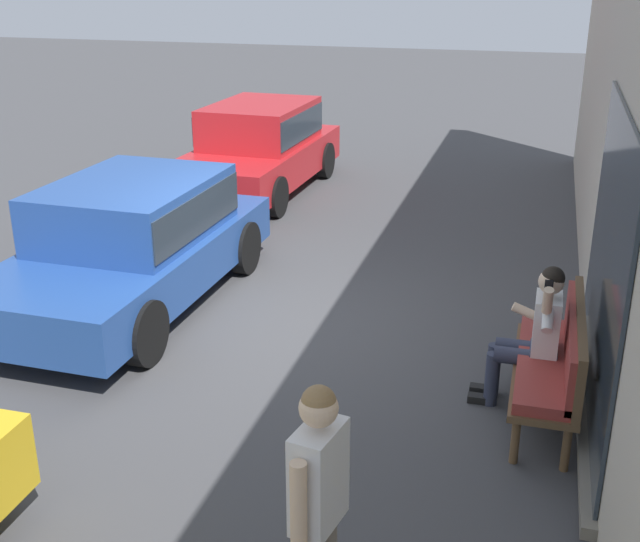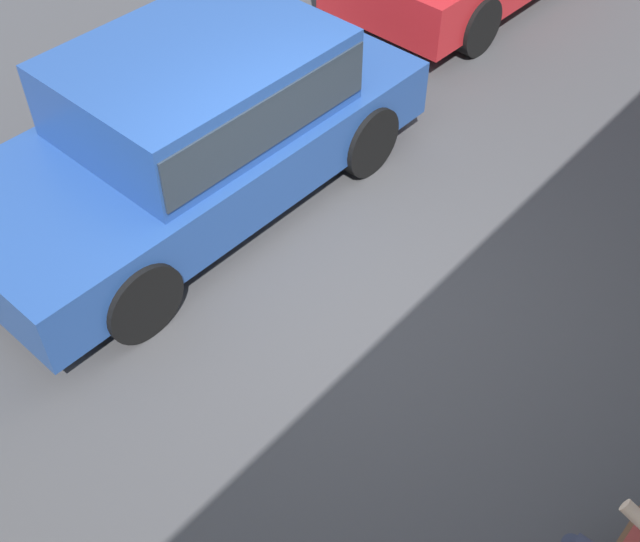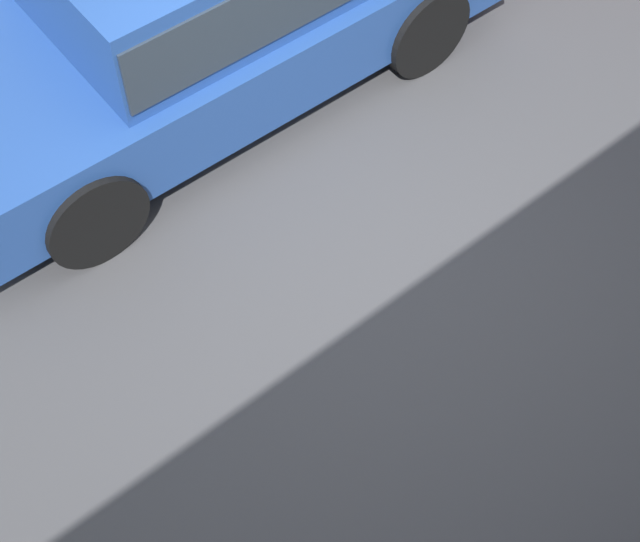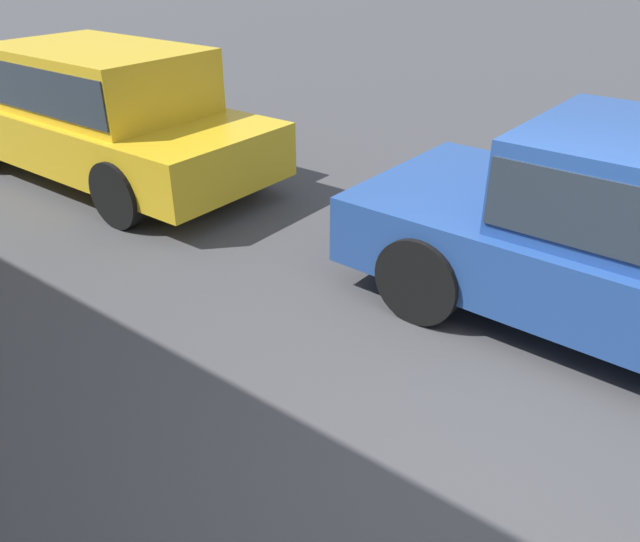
% 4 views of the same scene
% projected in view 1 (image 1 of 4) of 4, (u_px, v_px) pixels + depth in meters
% --- Properties ---
extents(ground_plane, '(60.00, 60.00, 0.00)m').
position_uv_depth(ground_plane, '(281.00, 325.00, 8.84)').
color(ground_plane, '#424244').
extents(building_facade, '(18.00, 0.51, 4.77)m').
position_uv_depth(building_facade, '(639.00, 127.00, 7.11)').
color(building_facade, '#BCB29E').
rests_on(building_facade, ground_plane).
extents(bench, '(1.78, 0.55, 1.01)m').
position_uv_depth(bench, '(558.00, 357.00, 6.88)').
color(bench, brown).
rests_on(bench, ground_plane).
extents(person_on_phone, '(0.73, 0.74, 1.34)m').
position_uv_depth(person_on_phone, '(533.00, 333.00, 7.02)').
color(person_on_phone, '#2D3347').
rests_on(person_on_phone, ground_plane).
extents(parked_car_near, '(4.19, 1.91, 1.50)m').
position_uv_depth(parked_car_near, '(259.00, 145.00, 13.73)').
color(parked_car_near, red).
rests_on(parked_car_near, ground_plane).
extents(parked_car_mid, '(4.27, 2.01, 1.44)m').
position_uv_depth(parked_car_mid, '(132.00, 237.00, 9.20)').
color(parked_car_mid, '#23478E').
rests_on(parked_car_mid, ground_plane).
extents(pedestrian_standing, '(0.54, 0.26, 1.73)m').
position_uv_depth(pedestrian_standing, '(319.00, 501.00, 4.34)').
color(pedestrian_standing, gray).
rests_on(pedestrian_standing, ground_plane).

